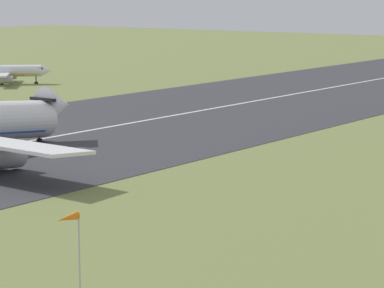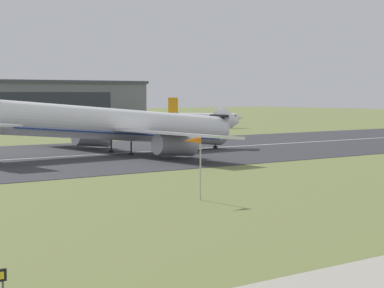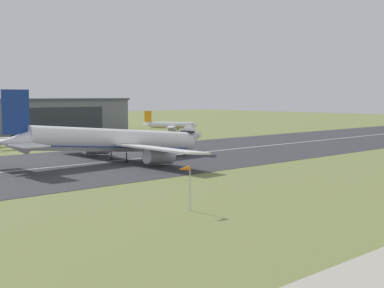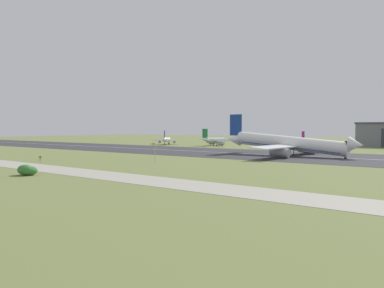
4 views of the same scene
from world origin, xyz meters
TOP-DOWN VIEW (x-y plane):
  - ground_plane at (0.00, 57.27)m, footprint 749.99×749.99m
  - runway_strip at (0.00, 114.55)m, footprint 509.99×55.86m
  - runway_centreline at (0.00, 114.55)m, footprint 458.99×0.70m
  - taxiway_road at (0.00, 31.70)m, footprint 382.49×10.78m
  - airplane_landing at (39.21, 113.46)m, footprint 55.25×54.06m
  - airplane_parked_centre at (-64.75, 161.24)m, footprint 19.79×22.43m
  - airplane_parked_east at (-30.01, 165.92)m, footprint 19.47×19.60m
  - airplane_parked_far_east at (27.93, 165.93)m, footprint 23.35×19.31m
  - shrub_clump at (16.21, 21.11)m, footprint 4.74×3.71m
  - windsock_pole at (15.30, 63.16)m, footprint 2.16×0.62m
  - runway_sign at (-13.67, 41.85)m, footprint 1.22×0.13m

SIDE VIEW (x-z plane):
  - ground_plane at x=0.00m, z-range 0.00..0.00m
  - taxiway_road at x=0.00m, z-range 0.00..0.05m
  - runway_strip at x=0.00m, z-range 0.00..0.06m
  - runway_centreline at x=0.00m, z-range 0.06..0.07m
  - shrub_clump at x=16.21m, z-range -0.07..2.31m
  - runway_sign at x=-13.67m, z-range 0.39..2.10m
  - airplane_parked_far_east at x=27.93m, z-range -1.79..7.34m
  - airplane_parked_centre at x=-64.75m, z-range -1.50..7.61m
  - airplane_parked_east at x=-30.01m, z-range -1.95..8.35m
  - airplane_landing at x=39.21m, z-range -3.48..12.99m
  - windsock_pole at x=15.30m, z-range 2.32..8.34m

